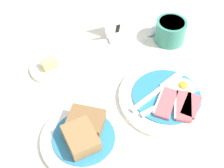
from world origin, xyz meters
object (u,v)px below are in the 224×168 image
(sugar_cup, at_px, (170,31))
(teaspoon_by_saucer, at_px, (150,35))
(bread_plate, at_px, (84,135))
(number_card, at_px, (116,27))
(teaspoon_near_cup, at_px, (111,41))
(breakfast_plate, at_px, (168,97))
(butter_dish, at_px, (50,67))

(sugar_cup, bearing_deg, teaspoon_by_saucer, 140.18)
(sugar_cup, bearing_deg, bread_plate, -146.09)
(number_card, bearing_deg, teaspoon_near_cup, -137.34)
(breakfast_plate, distance_m, sugar_cup, 0.23)
(breakfast_plate, relative_size, number_card, 3.23)
(bread_plate, height_order, sugar_cup, sugar_cup)
(butter_dish, bearing_deg, teaspoon_by_saucer, 4.56)
(bread_plate, bearing_deg, breakfast_plate, 7.75)
(breakfast_plate, height_order, butter_dish, same)
(bread_plate, distance_m, teaspoon_by_saucer, 0.40)
(sugar_cup, height_order, teaspoon_by_saucer, sugar_cup)
(breakfast_plate, relative_size, teaspoon_near_cup, 1.45)
(bread_plate, bearing_deg, teaspoon_near_cup, 57.93)
(sugar_cup, distance_m, teaspoon_by_saucer, 0.07)
(breakfast_plate, height_order, bread_plate, bread_plate)
(butter_dish, distance_m, number_card, 0.23)
(number_card, distance_m, teaspoon_by_saucer, 0.11)
(sugar_cup, xyz_separation_m, teaspoon_by_saucer, (-0.05, 0.04, -0.03))
(butter_dish, relative_size, teaspoon_near_cup, 0.67)
(number_card, bearing_deg, sugar_cup, -24.94)
(breakfast_plate, bearing_deg, sugar_cup, 60.86)
(butter_dish, height_order, number_card, number_card)
(breakfast_plate, height_order, number_card, number_card)
(sugar_cup, bearing_deg, teaspoon_near_cup, 162.18)
(breakfast_plate, distance_m, teaspoon_near_cup, 0.26)
(teaspoon_near_cup, bearing_deg, number_card, -11.63)
(butter_dish, bearing_deg, bread_plate, -86.01)
(bread_plate, relative_size, teaspoon_by_saucer, 1.11)
(breakfast_plate, relative_size, sugar_cup, 2.70)
(bread_plate, xyz_separation_m, teaspoon_by_saucer, (0.29, 0.27, -0.01))
(bread_plate, xyz_separation_m, teaspoon_near_cup, (0.18, 0.28, -0.01))
(teaspoon_by_saucer, bearing_deg, teaspoon_near_cup, 142.12)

